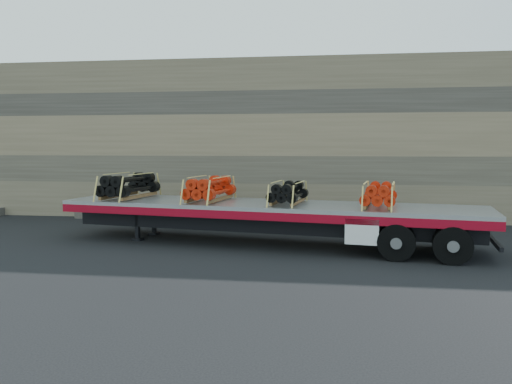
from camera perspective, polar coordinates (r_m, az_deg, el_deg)
ground at (r=16.85m, az=-0.62°, el=-5.78°), size 120.00×120.00×0.00m
rock_wall at (r=22.98m, az=1.77°, el=5.96°), size 44.00×3.00×7.00m
trailer at (r=16.40m, az=1.23°, el=-3.65°), size 14.03×4.81×1.38m
bundle_front at (r=18.31m, az=-14.30°, el=0.63°), size 1.56×2.54×0.85m
bundle_midfront at (r=16.92m, az=-5.31°, el=0.31°), size 1.45×2.38×0.79m
bundle_midrear at (r=16.09m, az=3.69°, el=-0.14°), size 1.25×2.04×0.68m
bundle_rear at (r=15.68m, az=13.90°, el=-0.37°), size 1.31×2.14×0.71m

